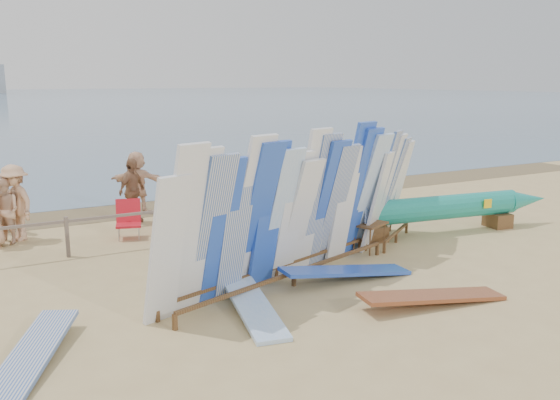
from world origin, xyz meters
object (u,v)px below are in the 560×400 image
beachgoer_extra_0 (339,177)px  outrigger_canoe (439,209)px  flat_board_e (30,367)px  beachgoer_5 (137,182)px  flat_board_b (251,311)px  beachgoer_9 (319,175)px  beachgoer_3 (15,203)px  flat_board_d (346,280)px  beach_chair_left (129,227)px  beachgoer_6 (228,187)px  beach_chair_right (175,222)px  flat_board_c (432,304)px  main_surfboard_rack (285,215)px  stroller (209,212)px  side_surfboard_rack (389,192)px  beachgoer_4 (132,191)px  beachgoer_2 (4,211)px  vendor_table (369,236)px  beachgoer_10 (323,177)px  beachgoer_8 (318,182)px  beachgoer_7 (254,182)px

beachgoer_extra_0 → outrigger_canoe: bearing=45.6°
flat_board_e → beachgoer_5: 9.56m
flat_board_b → beachgoer_extra_0: beachgoer_extra_0 is taller
beachgoer_9 → beachgoer_3: bearing=-32.7°
flat_board_d → beach_chair_left: beach_chair_left is taller
beachgoer_6 → beach_chair_right: bearing=115.1°
flat_board_c → main_surfboard_rack: bearing=46.6°
beach_chair_right → beachgoer_5: size_ratio=0.48×
beachgoer_9 → beachgoer_6: 3.97m
flat_board_c → flat_board_d: bearing=27.1°
flat_board_e → stroller: stroller is taller
beach_chair_right → flat_board_e: bearing=-137.8°
side_surfboard_rack → flat_board_c: side_surfboard_rack is taller
beachgoer_4 → flat_board_e: bearing=-154.1°
main_surfboard_rack → beachgoer_extra_0: main_surfboard_rack is taller
beachgoer_2 → flat_board_e: bearing=-35.5°
main_surfboard_rack → vendor_table: size_ratio=5.62×
beachgoer_10 → main_surfboard_rack: bearing=-131.5°
flat_board_b → beachgoer_8: beachgoer_8 is taller
beachgoer_10 → beachgoer_3: size_ratio=1.02×
side_surfboard_rack → beach_chair_left: side_surfboard_rack is taller
main_surfboard_rack → beachgoer_7: main_surfboard_rack is taller
flat_board_e → beachgoer_9: bearing=65.6°
outrigger_canoe → beachgoer_2: (-9.62, 4.22, 0.16)m
flat_board_e → beachgoer_3: 7.13m
beachgoer_9 → flat_board_d: bearing=22.7°
flat_board_b → beachgoer_5: beachgoer_5 is taller
beachgoer_8 → beachgoer_10: (0.35, 0.25, 0.10)m
main_surfboard_rack → beachgoer_5: main_surfboard_rack is taller
side_surfboard_rack → flat_board_d: 3.31m
outrigger_canoe → beachgoer_9: beachgoer_9 is taller
main_surfboard_rack → outrigger_canoe: bearing=-2.9°
beachgoer_7 → beachgoer_2: size_ratio=1.09×
side_surfboard_rack → vendor_table: side_surfboard_rack is taller
flat_board_d → beachgoer_7: bearing=-7.2°
beachgoer_10 → beachgoer_4: size_ratio=1.07×
beachgoer_7 → flat_board_e: bearing=-18.6°
flat_board_b → beachgoer_extra_0: (6.31, 6.59, 0.83)m
beach_chair_left → beachgoer_4: beachgoer_4 is taller
main_surfboard_rack → beachgoer_extra_0: bearing=30.1°
beachgoer_3 → stroller: bearing=53.1°
beach_chair_right → beachgoer_6: (1.83, 0.81, 0.62)m
beachgoer_4 → beachgoer_10: bearing=-48.3°
outrigger_canoe → vendor_table: (-2.48, -0.42, -0.27)m
vendor_table → flat_board_e: vendor_table is taller
vendor_table → stroller: (-2.33, 3.80, 0.06)m
beachgoer_7 → side_surfboard_rack: bearing=40.4°
side_surfboard_rack → beach_chair_left: (-5.33, 3.30, -0.94)m
beach_chair_left → beachgoer_4: bearing=87.5°
beachgoer_2 → beach_chair_right: bearing=43.8°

